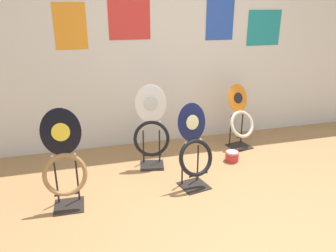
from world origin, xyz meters
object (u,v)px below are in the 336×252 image
Objects in this scene: toilet_seat_display_navy_moon at (195,151)px; paint_can at (232,156)px; toilet_seat_display_white_plain at (151,130)px; toilet_seat_display_orange_sun at (240,118)px; toilet_seat_display_jazz_black at (64,163)px.

toilet_seat_display_navy_moon is 5.29× the size of paint_can.
toilet_seat_display_navy_moon is at bearing -146.46° from paint_can.
toilet_seat_display_white_plain is 1.16× the size of toilet_seat_display_orange_sun.
paint_can is (-0.29, -0.39, -0.34)m from toilet_seat_display_orange_sun.
toilet_seat_display_jazz_black is 2.06m from paint_can.
paint_can is at bearing -126.43° from toilet_seat_display_orange_sun.
toilet_seat_display_white_plain is (-0.32, 0.58, 0.05)m from toilet_seat_display_navy_moon.
toilet_seat_display_white_plain is 1.30m from toilet_seat_display_orange_sun.
toilet_seat_display_orange_sun is 2.41m from toilet_seat_display_jazz_black.
toilet_seat_display_navy_moon is 0.67m from toilet_seat_display_white_plain.
toilet_seat_display_jazz_black is at bearing -178.72° from toilet_seat_display_navy_moon.
toilet_seat_display_orange_sun is (0.95, 0.83, -0.00)m from toilet_seat_display_navy_moon.
toilet_seat_display_white_plain is at bearing -169.11° from toilet_seat_display_orange_sun.
toilet_seat_display_jazz_black reaches higher than paint_can.
toilet_seat_display_navy_moon reaches higher than toilet_seat_display_orange_sun.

